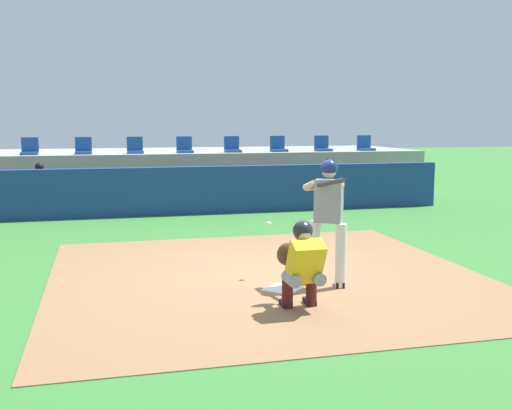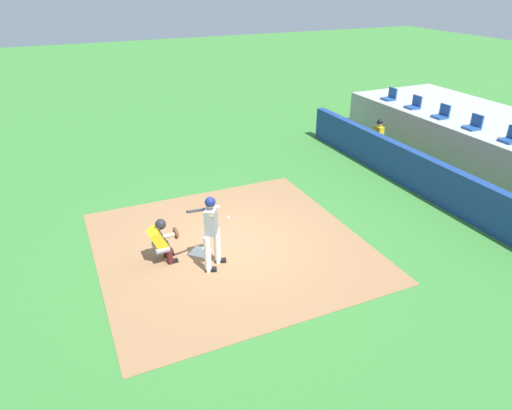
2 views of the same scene
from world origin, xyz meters
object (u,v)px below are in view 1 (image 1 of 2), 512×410
stadium_seat_5 (232,148)px  stadium_seat_7 (323,147)px  catcher_crouched (302,262)px  stadium_seat_3 (135,149)px  dugout_player_0 (40,188)px  stadium_seat_2 (84,149)px  stadium_seat_1 (30,150)px  batter_at_plate (328,214)px  stadium_seat_6 (278,147)px  dugout_player_1 (330,181)px  stadium_seat_4 (185,148)px  stadium_seat_8 (365,146)px  home_plate (282,289)px

stadium_seat_5 → stadium_seat_7: same height
catcher_crouched → stadium_seat_3: 11.18m
dugout_player_0 → stadium_seat_3: stadium_seat_3 is taller
stadium_seat_2 → stadium_seat_1: bearing=180.0°
batter_at_plate → dugout_player_0: 9.27m
stadium_seat_3 → stadium_seat_6: 4.33m
stadium_seat_1 → stadium_seat_5: bearing=0.0°
batter_at_plate → stadium_seat_7: bearing=70.1°
dugout_player_0 → stadium_seat_5: size_ratio=2.71×
dugout_player_1 → stadium_seat_5: bearing=139.4°
dugout_player_1 → stadium_seat_4: (-3.81, 2.03, 0.86)m
dugout_player_0 → stadium_seat_7: 8.54m
stadium_seat_6 → stadium_seat_7: size_ratio=1.00×
batter_at_plate → stadium_seat_7: 10.72m
catcher_crouched → dugout_player_1: (3.83, 9.01, 0.07)m
stadium_seat_8 → batter_at_plate: bearing=-116.8°
batter_at_plate → stadium_seat_8: (5.09, 10.08, 0.50)m
stadium_seat_1 → stadium_seat_7: 8.67m
stadium_seat_1 → batter_at_plate: bearing=-63.5°
stadium_seat_5 → dugout_player_0: bearing=-159.2°
home_plate → stadium_seat_2: 10.69m
stadium_seat_3 → stadium_seat_8: (7.22, 0.00, 0.00)m
home_plate → dugout_player_1: bearing=64.9°
home_plate → dugout_player_1: size_ratio=0.34×
stadium_seat_7 → stadium_seat_4: bearing=180.0°
stadium_seat_2 → stadium_seat_8: same height
stadium_seat_2 → stadium_seat_6: (5.78, 0.00, 0.00)m
stadium_seat_2 → stadium_seat_7: 7.22m
stadium_seat_2 → stadium_seat_4: 2.89m
catcher_crouched → stadium_seat_8: (5.79, 11.05, 0.93)m
stadium_seat_3 → stadium_seat_6: size_ratio=1.00×
catcher_crouched → stadium_seat_3: stadium_seat_3 is taller
dugout_player_0 → stadium_seat_4: (3.91, 2.03, 0.86)m
dugout_player_0 → stadium_seat_4: bearing=27.5°
catcher_crouched → dugout_player_0: size_ratio=1.54×
home_plate → batter_at_plate: size_ratio=0.24×
catcher_crouched → stadium_seat_8: stadium_seat_8 is taller
stadium_seat_1 → stadium_seat_6: same height
batter_at_plate → stadium_seat_6: size_ratio=3.76×
batter_at_plate → stadium_seat_2: size_ratio=3.76×
dugout_player_0 → stadium_seat_3: (2.47, 2.03, 0.86)m
home_plate → stadium_seat_8: size_ratio=0.92×
stadium_seat_1 → stadium_seat_7: same height
stadium_seat_2 → home_plate: bearing=-74.2°
dugout_player_1 → stadium_seat_1: (-8.15, 2.03, 0.86)m
stadium_seat_2 → stadium_seat_5: bearing=0.0°
batter_at_plate → stadium_seat_4: 10.11m
stadium_seat_3 → stadium_seat_6: (4.33, 0.00, 0.00)m
batter_at_plate → dugout_player_0: bearing=119.8°
batter_at_plate → stadium_seat_4: stadium_seat_4 is taller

